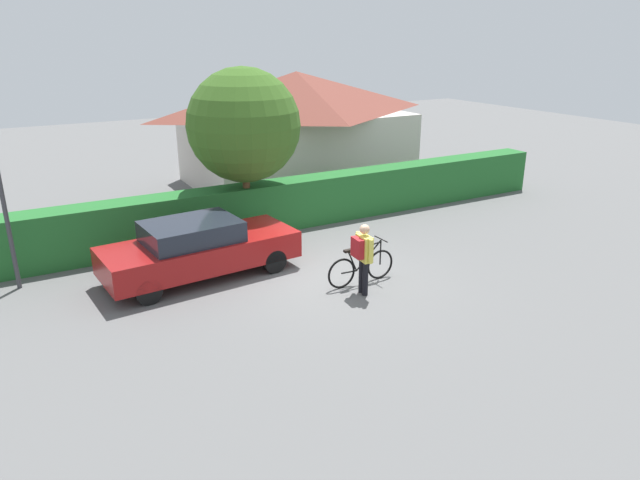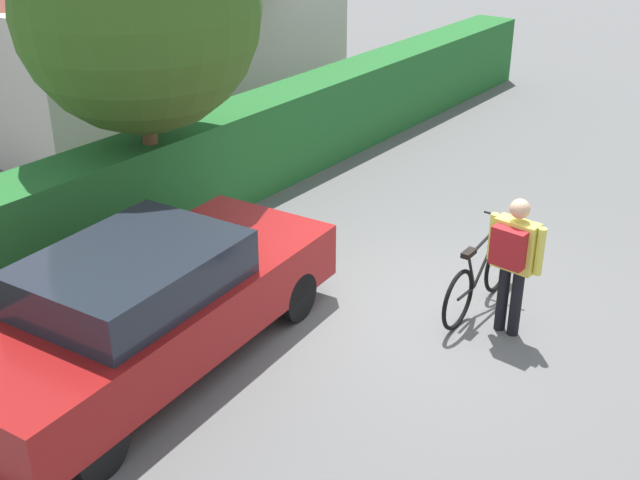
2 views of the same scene
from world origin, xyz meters
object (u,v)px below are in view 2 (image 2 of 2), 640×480
object	(u,v)px
tree_kerbside	(138,10)
parked_car_near	(147,305)
bicycle	(479,278)
person_rider	(513,255)

from	to	relation	value
tree_kerbside	parked_car_near	bearing A→B (deg)	-134.52
parked_car_near	bicycle	bearing A→B (deg)	-35.48
bicycle	tree_kerbside	bearing A→B (deg)	102.24
bicycle	tree_kerbside	xyz separation A→B (m)	(-0.97, 4.45, 2.76)
tree_kerbside	bicycle	bearing A→B (deg)	-77.76
person_rider	tree_kerbside	bearing A→B (deg)	97.54
person_rider	tree_kerbside	size ratio (longest dim) A/B	0.35
parked_car_near	tree_kerbside	xyz separation A→B (m)	(2.18, 2.21, 2.44)
parked_car_near	tree_kerbside	bearing A→B (deg)	45.48
person_rider	tree_kerbside	xyz separation A→B (m)	(-0.66, 4.96, 2.17)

